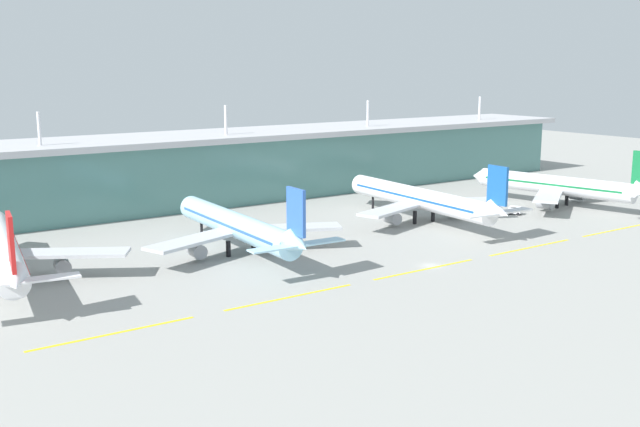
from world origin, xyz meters
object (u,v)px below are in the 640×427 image
Objects in this scene: airliner_near_middle at (238,226)px; airliner_nearest at (3,250)px; baggage_cart at (515,210)px; airliner_farthest at (558,185)px; airliner_far_middle at (421,199)px.

airliner_nearest is at bearing 172.28° from airliner_near_middle.
airliner_nearest is 1.06× the size of airliner_near_middle.
baggage_cart is (137.39, -12.50, -5.19)m from airliner_nearest.
airliner_farthest is at bearing -3.95° from airliner_nearest.
airliner_nearest reaches higher than baggage_cart.
airliner_near_middle is 88.33m from baggage_cart.
airliner_far_middle is at bearing 164.09° from baggage_cart.
airliner_nearest is 158.86m from airliner_farthest.
airliner_nearest is 16.54× the size of baggage_cart.
airliner_near_middle and airliner_far_middle have the same top height.
airliner_nearest is at bearing 174.80° from baggage_cart.
airliner_farthest is at bearing -7.69° from airliner_far_middle.
airliner_near_middle is 15.64× the size of baggage_cart.
airliner_nearest is 49.86m from airliner_near_middle.
airliner_nearest is 138.06m from baggage_cart.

